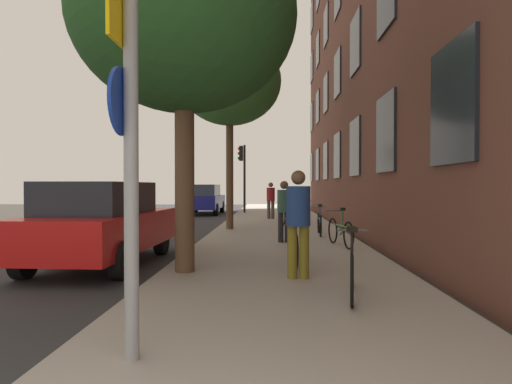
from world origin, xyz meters
TOP-DOWN VIEW (x-y plane):
  - ground_plane at (-2.40, 15.00)m, footprint 41.80×41.80m
  - road_asphalt at (-4.50, 15.00)m, footprint 7.00×38.00m
  - sidewalk at (1.10, 15.00)m, footprint 4.20×38.00m
  - sign_post at (-0.29, 2.89)m, footprint 0.16×0.60m
  - traffic_light at (-0.67, 22.99)m, footprint 0.43×0.24m
  - tree_near at (-0.57, 6.61)m, footprint 3.76×3.76m
  - tree_far at (-0.50, 13.92)m, footprint 3.43×3.43m
  - bicycle_0 at (1.92, 4.99)m, footprint 0.46×1.62m
  - bicycle_1 at (1.31, 7.39)m, footprint 0.42×1.63m
  - bicycle_2 at (2.53, 9.79)m, footprint 0.49×1.70m
  - bicycle_3 at (2.30, 12.19)m, footprint 0.42×1.65m
  - bicycle_4 at (1.40, 14.59)m, footprint 0.53×1.58m
  - bicycle_5 at (2.24, 16.99)m, footprint 0.52×1.67m
  - pedestrian_0 at (1.30, 6.12)m, footprint 0.52×0.52m
  - pedestrian_1 at (1.21, 10.52)m, footprint 0.45×0.45m
  - pedestrian_2 at (0.86, 18.53)m, footprint 0.50×0.50m
  - car_0 at (-2.41, 7.72)m, footprint 1.92×4.29m
  - car_1 at (-2.76, 23.30)m, footprint 1.77×4.39m

SIDE VIEW (x-z plane):
  - ground_plane at x=-2.40m, z-range 0.00..0.00m
  - road_asphalt at x=-4.50m, z-range 0.00..0.01m
  - sidewalk at x=1.10m, z-range 0.00..0.12m
  - bicycle_1 at x=1.31m, z-range 0.02..0.92m
  - bicycle_3 at x=2.30m, z-range 0.02..0.92m
  - bicycle_0 at x=1.92m, z-range 0.02..0.94m
  - bicycle_2 at x=2.53m, z-range 0.02..0.94m
  - bicycle_5 at x=2.24m, z-range 0.02..0.95m
  - bicycle_4 at x=1.40m, z-range 0.01..0.97m
  - car_1 at x=-2.76m, z-range 0.03..1.65m
  - car_0 at x=-2.41m, z-range 0.03..1.65m
  - pedestrian_1 at x=1.21m, z-range 0.23..1.80m
  - pedestrian_2 at x=0.86m, z-range 0.23..1.83m
  - pedestrian_0 at x=1.30m, z-range 0.24..1.92m
  - sign_post at x=-0.29m, z-range 0.37..3.55m
  - traffic_light at x=-0.67m, z-range 0.79..4.44m
  - tree_near at x=-0.57m, z-range 1.44..7.30m
  - tree_far at x=-0.50m, z-range 1.83..8.21m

